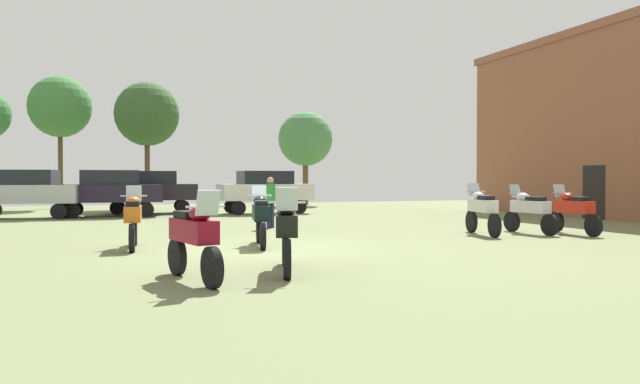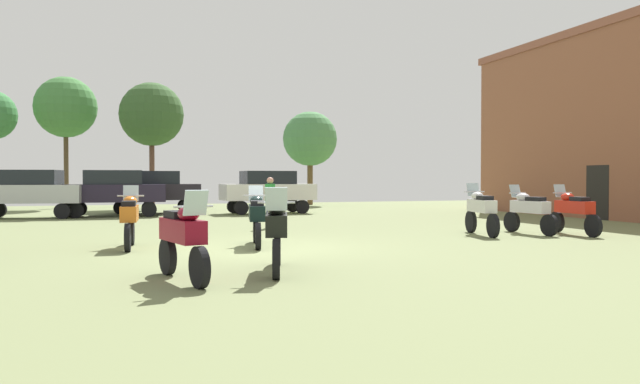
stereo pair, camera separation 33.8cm
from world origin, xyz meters
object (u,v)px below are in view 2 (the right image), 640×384
object	(u,v)px
tree_5	(310,139)
motorcycle_3	(183,236)
motorcycle_8	(574,210)
tree_1	(152,115)
car_3	(154,189)
motorcycle_6	(257,216)
person_1	(270,198)
motorcycle_4	(529,210)
motorcycle_9	(277,230)
motorcycle_10	(130,218)
car_1	(268,189)
motorcycle_1	(481,210)
car_4	(114,190)
tree_3	(66,108)
car_5	(30,190)

from	to	relation	value
tree_5	motorcycle_3	bearing A→B (deg)	-111.47
motorcycle_8	tree_5	size ratio (longest dim) A/B	0.39
tree_1	car_3	bearing A→B (deg)	-92.09
motorcycle_6	tree_5	bearing A→B (deg)	79.76
person_1	motorcycle_4	bearing A→B (deg)	-65.73
motorcycle_9	motorcycle_10	xyz separation A→B (m)	(-2.39, 4.61, -0.01)
motorcycle_4	motorcycle_10	size ratio (longest dim) A/B	1.05
car_3	tree_5	bearing A→B (deg)	-53.80
car_1	tree_5	size ratio (longest dim) A/B	0.75
car_3	tree_1	world-z (taller)	tree_1
motorcycle_1	car_3	size ratio (longest dim) A/B	0.52
motorcycle_4	car_3	bearing A→B (deg)	119.93
motorcycle_9	tree_1	size ratio (longest dim) A/B	0.32
person_1	car_4	bearing A→B (deg)	89.68
motorcycle_9	car_3	bearing A→B (deg)	-71.82
tree_3	car_1	bearing A→B (deg)	-42.72
car_5	car_1	bearing A→B (deg)	-79.72
motorcycle_6	person_1	bearing A→B (deg)	83.24
car_3	tree_3	world-z (taller)	tree_3
motorcycle_3	motorcycle_6	bearing A→B (deg)	-129.03
motorcycle_1	motorcycle_10	bearing A→B (deg)	-167.33
motorcycle_3	car_5	bearing A→B (deg)	-89.23
motorcycle_9	person_1	size ratio (longest dim) A/B	1.32
tree_3	car_4	bearing A→B (deg)	-73.75
motorcycle_4	motorcycle_8	distance (m)	1.24
motorcycle_3	tree_5	size ratio (longest dim) A/B	0.36
motorcycle_8	car_3	distance (m)	18.86
car_3	motorcycle_10	bearing A→B (deg)	177.17
motorcycle_6	motorcycle_1	bearing A→B (deg)	16.56
motorcycle_4	motorcycle_9	world-z (taller)	motorcycle_9
motorcycle_9	tree_1	bearing A→B (deg)	-72.95
car_4	tree_1	size ratio (longest dim) A/B	0.62
motorcycle_4	tree_3	bearing A→B (deg)	119.40
motorcycle_10	tree_5	size ratio (longest dim) A/B	0.36
motorcycle_8	motorcycle_9	bearing A→B (deg)	-152.93
motorcycle_1	motorcycle_8	xyz separation A→B (m)	(2.65, -0.72, -0.02)
car_1	car_3	size ratio (longest dim) A/B	1.00
motorcycle_1	car_4	xyz separation A→B (m)	(-10.19, 12.47, 0.43)
motorcycle_1	car_5	distance (m)	18.34
motorcycle_3	tree_5	distance (m)	28.73
motorcycle_8	tree_3	xyz separation A→B (m)	(-15.43, 22.07, 4.88)
car_4	motorcycle_1	bearing A→B (deg)	-138.70
motorcycle_1	motorcycle_9	world-z (taller)	motorcycle_1
motorcycle_1	car_1	xyz separation A→B (m)	(-3.33, 12.61, 0.43)
motorcycle_10	tree_5	xyz separation A→B (m)	(11.18, 21.46, 3.41)
motorcycle_8	car_4	xyz separation A→B (m)	(-12.84, 13.19, 0.45)
motorcycle_3	car_4	distance (m)	17.86
motorcycle_3	car_4	xyz separation A→B (m)	(-1.20, 17.82, 0.45)
motorcycle_8	car_3	bearing A→B (deg)	130.45
motorcycle_1	motorcycle_4	xyz separation A→B (m)	(1.57, -0.12, -0.02)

